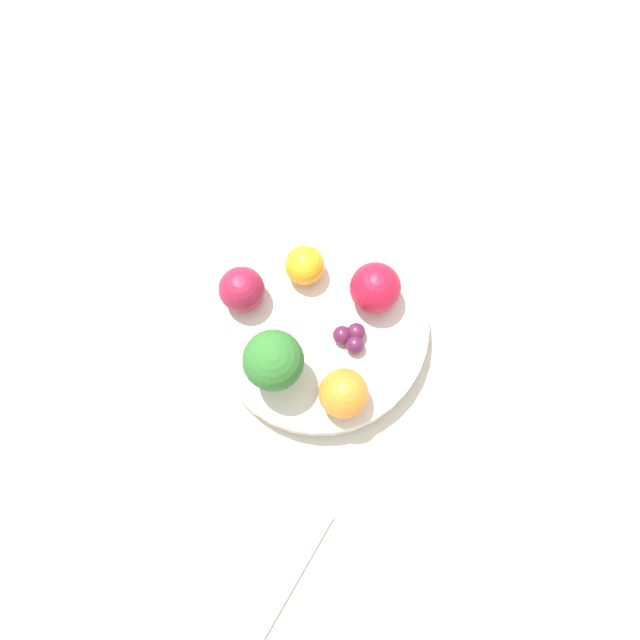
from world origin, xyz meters
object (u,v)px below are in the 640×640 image
object	(u,v)px
broccoli	(273,361)
orange_front	(305,265)
bowl	(320,327)
napkin	(240,557)
apple_green	(375,288)
grape_cluster	(351,337)
orange_back	(343,393)
apple_red	(242,289)

from	to	relation	value
broccoli	orange_front	bearing A→B (deg)	-100.19
bowl	orange_front	xyz separation A→B (m)	(0.02, -0.05, 0.04)
bowl	napkin	distance (m)	0.24
broccoli	apple_green	world-z (taller)	broccoli
bowl	grape_cluster	distance (m)	0.04
bowl	orange_back	bearing A→B (deg)	110.50
apple_red	bowl	bearing A→B (deg)	164.90
bowl	grape_cluster	bearing A→B (deg)	154.30
orange_front	apple_red	bearing A→B (deg)	28.06
orange_back	napkin	bearing A→B (deg)	60.66
grape_cluster	napkin	bearing A→B (deg)	66.98
napkin	apple_green	bearing A→B (deg)	-113.02
orange_front	broccoli	bearing A→B (deg)	79.81
orange_front	napkin	size ratio (longest dim) A/B	0.21
orange_front	orange_back	world-z (taller)	orange_back
apple_red	napkin	world-z (taller)	apple_red
apple_green	orange_back	bearing A→B (deg)	77.22
apple_green	orange_back	distance (m)	0.11
apple_red	napkin	bearing A→B (deg)	94.68
bowl	grape_cluster	size ratio (longest dim) A/B	6.80
apple_red	napkin	size ratio (longest dim) A/B	0.25
orange_back	orange_front	bearing A→B (deg)	-69.57
broccoli	grape_cluster	world-z (taller)	broccoli
broccoli	apple_red	size ratio (longest dim) A/B	1.63
apple_red	napkin	xyz separation A→B (m)	(-0.02, 0.26, -0.05)
bowl	napkin	world-z (taller)	bowl
broccoli	napkin	xyz separation A→B (m)	(0.02, 0.18, -0.08)
broccoli	napkin	distance (m)	0.20
apple_red	apple_green	xyz separation A→B (m)	(-0.14, -0.01, 0.00)
napkin	bowl	bearing A→B (deg)	-104.42
apple_green	grape_cluster	distance (m)	0.06
bowl	apple_green	bearing A→B (deg)	-148.12
bowl	apple_red	distance (m)	0.09
apple_green	grape_cluster	size ratio (longest dim) A/B	1.58
napkin	orange_front	bearing A→B (deg)	-97.90
broccoli	grape_cluster	distance (m)	0.09
apple_red	apple_green	bearing A→B (deg)	-175.19
apple_red	grape_cluster	distance (m)	0.12
apple_green	orange_front	size ratio (longest dim) A/B	1.27
apple_green	orange_front	distance (m)	0.08
orange_front	napkin	distance (m)	0.30
apple_green	grape_cluster	bearing A→B (deg)	67.00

